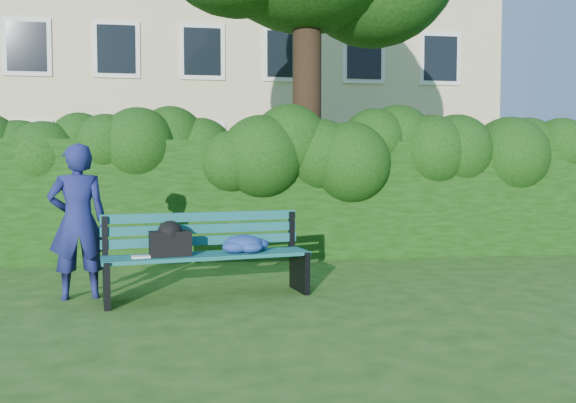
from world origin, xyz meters
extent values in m
plane|color=#255418|center=(0.00, 0.00, 0.00)|extent=(80.00, 80.00, 0.00)
cube|color=beige|center=(0.00, 14.00, 6.00)|extent=(16.00, 8.00, 12.00)
cube|color=white|center=(-6.00, 9.98, 2.00)|extent=(1.30, 0.08, 1.60)
cube|color=black|center=(-6.00, 9.94, 2.00)|extent=(1.05, 0.04, 1.35)
cube|color=white|center=(-3.60, 9.98, 2.00)|extent=(1.30, 0.08, 1.60)
cube|color=black|center=(-3.60, 9.94, 2.00)|extent=(1.05, 0.04, 1.35)
cube|color=white|center=(-1.20, 9.98, 2.00)|extent=(1.30, 0.08, 1.60)
cube|color=black|center=(-1.20, 9.94, 2.00)|extent=(1.05, 0.04, 1.35)
cube|color=white|center=(1.20, 9.98, 2.00)|extent=(1.30, 0.08, 1.60)
cube|color=black|center=(1.20, 9.94, 2.00)|extent=(1.05, 0.04, 1.35)
cube|color=white|center=(3.60, 9.98, 2.00)|extent=(1.30, 0.08, 1.60)
cube|color=black|center=(3.60, 9.94, 2.00)|extent=(1.05, 0.04, 1.35)
cube|color=white|center=(6.00, 9.98, 2.00)|extent=(1.30, 0.08, 1.60)
cube|color=black|center=(6.00, 9.94, 2.00)|extent=(1.05, 0.04, 1.35)
cube|color=white|center=(-6.00, 9.98, 4.80)|extent=(1.30, 0.08, 1.60)
cube|color=black|center=(-6.00, 9.94, 4.80)|extent=(1.05, 0.04, 1.35)
cube|color=white|center=(-3.60, 9.98, 4.80)|extent=(1.30, 0.08, 1.60)
cube|color=black|center=(-3.60, 9.94, 4.80)|extent=(1.05, 0.04, 1.35)
cube|color=white|center=(-1.20, 9.98, 4.80)|extent=(1.30, 0.08, 1.60)
cube|color=black|center=(-1.20, 9.94, 4.80)|extent=(1.05, 0.04, 1.35)
cube|color=white|center=(1.20, 9.98, 4.80)|extent=(1.30, 0.08, 1.60)
cube|color=black|center=(1.20, 9.94, 4.80)|extent=(1.05, 0.04, 1.35)
cube|color=white|center=(3.60, 9.98, 4.80)|extent=(1.30, 0.08, 1.60)
cube|color=black|center=(3.60, 9.94, 4.80)|extent=(1.05, 0.04, 1.35)
cube|color=white|center=(6.00, 9.98, 4.80)|extent=(1.30, 0.08, 1.60)
cube|color=black|center=(6.00, 9.94, 4.80)|extent=(1.05, 0.04, 1.35)
cube|color=black|center=(0.00, 2.20, 0.90)|extent=(10.00, 1.00, 1.80)
cylinder|color=black|center=(0.65, 2.92, 2.76)|extent=(0.49, 0.49, 5.53)
cube|color=#105051|center=(-0.99, -0.82, 0.45)|extent=(2.13, 0.54, 0.04)
cube|color=#105051|center=(-1.01, -0.71, 0.45)|extent=(2.13, 0.54, 0.04)
cube|color=#105051|center=(-1.03, -0.59, 0.45)|extent=(2.13, 0.54, 0.04)
cube|color=#105051|center=(-1.06, -0.47, 0.45)|extent=(2.13, 0.54, 0.04)
cube|color=#105051|center=(-1.08, -0.39, 0.58)|extent=(2.12, 0.48, 0.10)
cube|color=#105051|center=(-1.08, -0.38, 0.71)|extent=(2.12, 0.48, 0.10)
cube|color=#105051|center=(-1.08, -0.37, 0.84)|extent=(2.12, 0.48, 0.10)
cube|color=black|center=(-2.03, -0.86, 0.22)|extent=(0.16, 0.50, 0.44)
cube|color=black|center=(-2.08, -0.60, 0.65)|extent=(0.07, 0.07, 0.45)
cube|color=black|center=(-2.02, -0.91, 0.44)|extent=(0.14, 0.42, 0.05)
cube|color=black|center=(-0.02, -0.44, 0.22)|extent=(0.16, 0.50, 0.44)
cube|color=black|center=(-0.07, -0.18, 0.65)|extent=(0.07, 0.07, 0.45)
cube|color=black|center=(0.00, -0.48, 0.44)|extent=(0.14, 0.42, 0.05)
cube|color=white|center=(-1.69, -0.84, 0.48)|extent=(0.20, 0.16, 0.02)
cube|color=black|center=(-1.41, -0.73, 0.60)|extent=(0.45, 0.33, 0.25)
imported|color=navy|center=(-2.37, -0.49, 0.81)|extent=(0.67, 0.51, 1.63)
camera|label=1|loc=(-0.99, -6.59, 1.33)|focal=35.00mm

